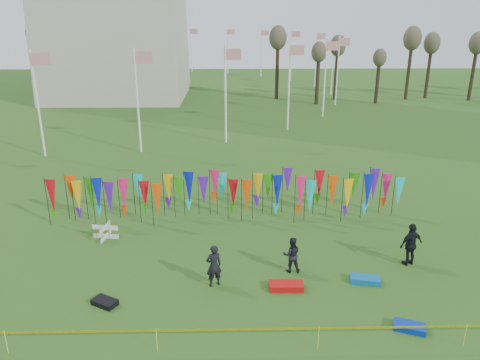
{
  "coord_description": "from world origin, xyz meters",
  "views": [
    {
      "loc": [
        0.35,
        -15.07,
        10.42
      ],
      "look_at": [
        0.81,
        6.0,
        2.89
      ],
      "focal_mm": 35.0,
      "sensor_mm": 36.0,
      "label": 1
    }
  ],
  "objects_px": {
    "kite_bag_black": "(105,302)",
    "kite_bag_teal": "(365,280)",
    "kite_bag_red": "(286,286)",
    "box_kite": "(105,232)",
    "person_left": "(214,266)",
    "person_mid": "(292,255)",
    "person_right": "(411,244)",
    "kite_bag_blue": "(409,327)"
  },
  "relations": [
    {
      "from": "person_mid",
      "to": "person_right",
      "type": "distance_m",
      "value": 5.28
    },
    {
      "from": "kite_bag_blue",
      "to": "kite_bag_red",
      "type": "bearing_deg",
      "value": 146.34
    },
    {
      "from": "kite_bag_black",
      "to": "kite_bag_red",
      "type": "bearing_deg",
      "value": 7.66
    },
    {
      "from": "kite_bag_blue",
      "to": "person_right",
      "type": "bearing_deg",
      "value": 70.3
    },
    {
      "from": "person_left",
      "to": "person_mid",
      "type": "xyz_separation_m",
      "value": [
        3.26,
        1.03,
        -0.11
      ]
    },
    {
      "from": "person_mid",
      "to": "kite_bag_black",
      "type": "height_order",
      "value": "person_mid"
    },
    {
      "from": "kite_bag_blue",
      "to": "kite_bag_teal",
      "type": "xyz_separation_m",
      "value": [
        -0.71,
        3.09,
        0.0
      ]
    },
    {
      "from": "box_kite",
      "to": "kite_bag_blue",
      "type": "height_order",
      "value": "box_kite"
    },
    {
      "from": "kite_bag_red",
      "to": "kite_bag_teal",
      "type": "height_order",
      "value": "kite_bag_red"
    },
    {
      "from": "person_left",
      "to": "kite_bag_red",
      "type": "distance_m",
      "value": 3.02
    },
    {
      "from": "kite_bag_teal",
      "to": "person_mid",
      "type": "bearing_deg",
      "value": 162.29
    },
    {
      "from": "box_kite",
      "to": "person_right",
      "type": "distance_m",
      "value": 14.23
    },
    {
      "from": "person_left",
      "to": "person_right",
      "type": "height_order",
      "value": "person_right"
    },
    {
      "from": "person_right",
      "to": "kite_bag_blue",
      "type": "height_order",
      "value": "person_right"
    },
    {
      "from": "kite_bag_red",
      "to": "kite_bag_black",
      "type": "distance_m",
      "value": 7.07
    },
    {
      "from": "box_kite",
      "to": "kite_bag_blue",
      "type": "relative_size",
      "value": 0.69
    },
    {
      "from": "person_left",
      "to": "kite_bag_teal",
      "type": "height_order",
      "value": "person_left"
    },
    {
      "from": "person_mid",
      "to": "kite_bag_black",
      "type": "relative_size",
      "value": 1.67
    },
    {
      "from": "person_mid",
      "to": "kite_bag_red",
      "type": "height_order",
      "value": "person_mid"
    },
    {
      "from": "person_left",
      "to": "kite_bag_red",
      "type": "xyz_separation_m",
      "value": [
        2.9,
        -0.33,
        -0.77
      ]
    },
    {
      "from": "box_kite",
      "to": "kite_bag_black",
      "type": "xyz_separation_m",
      "value": [
        1.32,
        -5.55,
        -0.26
      ]
    },
    {
      "from": "person_mid",
      "to": "kite_bag_blue",
      "type": "relative_size",
      "value": 1.47
    },
    {
      "from": "box_kite",
      "to": "person_left",
      "type": "height_order",
      "value": "person_left"
    },
    {
      "from": "kite_bag_blue",
      "to": "kite_bag_red",
      "type": "xyz_separation_m",
      "value": [
        -4.01,
        2.67,
        0.01
      ]
    },
    {
      "from": "box_kite",
      "to": "person_mid",
      "type": "bearing_deg",
      "value": -20.49
    },
    {
      "from": "kite_bag_red",
      "to": "kite_bag_teal",
      "type": "bearing_deg",
      "value": 7.3
    },
    {
      "from": "kite_bag_red",
      "to": "kite_bag_black",
      "type": "height_order",
      "value": "kite_bag_red"
    },
    {
      "from": "kite_bag_black",
      "to": "kite_bag_teal",
      "type": "relative_size",
      "value": 0.79
    },
    {
      "from": "box_kite",
      "to": "person_right",
      "type": "bearing_deg",
      "value": -11.29
    },
    {
      "from": "person_left",
      "to": "kite_bag_teal",
      "type": "xyz_separation_m",
      "value": [
        6.19,
        0.09,
        -0.78
      ]
    },
    {
      "from": "kite_bag_teal",
      "to": "kite_bag_red",
      "type": "bearing_deg",
      "value": -172.7
    },
    {
      "from": "box_kite",
      "to": "kite_bag_teal",
      "type": "distance_m",
      "value": 12.35
    },
    {
      "from": "box_kite",
      "to": "person_right",
      "type": "height_order",
      "value": "person_right"
    },
    {
      "from": "box_kite",
      "to": "kite_bag_red",
      "type": "distance_m",
      "value": 9.52
    },
    {
      "from": "person_mid",
      "to": "person_left",
      "type": "bearing_deg",
      "value": 17.27
    },
    {
      "from": "box_kite",
      "to": "person_left",
      "type": "relative_size",
      "value": 0.41
    },
    {
      "from": "person_left",
      "to": "person_mid",
      "type": "relative_size",
      "value": 1.14
    },
    {
      "from": "person_right",
      "to": "kite_bag_red",
      "type": "height_order",
      "value": "person_right"
    },
    {
      "from": "kite_bag_black",
      "to": "kite_bag_teal",
      "type": "xyz_separation_m",
      "value": [
        10.3,
        1.36,
        0.01
      ]
    },
    {
      "from": "kite_bag_black",
      "to": "person_mid",
      "type": "bearing_deg",
      "value": 17.34
    },
    {
      "from": "kite_bag_red",
      "to": "kite_bag_teal",
      "type": "distance_m",
      "value": 3.32
    },
    {
      "from": "person_right",
      "to": "kite_bag_black",
      "type": "bearing_deg",
      "value": -9.68
    }
  ]
}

